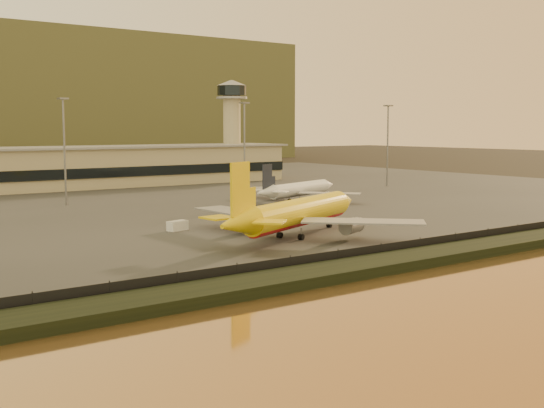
# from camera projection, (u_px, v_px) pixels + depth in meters

# --- Properties ---
(ground) EXTENTS (900.00, 900.00, 0.00)m
(ground) POSITION_uv_depth(u_px,v_px,m) (311.00, 249.00, 104.49)
(ground) COLOR black
(ground) RESTS_ON ground
(embankment) EXTENTS (320.00, 7.00, 1.40)m
(embankment) POSITION_uv_depth(u_px,v_px,m) (392.00, 262.00, 90.75)
(embankment) COLOR black
(embankment) RESTS_ON ground
(tarmac) EXTENTS (320.00, 220.00, 0.20)m
(tarmac) POSITION_uv_depth(u_px,v_px,m) (84.00, 198.00, 180.77)
(tarmac) COLOR #2D2D2D
(tarmac) RESTS_ON ground
(perimeter_fence) EXTENTS (300.00, 0.05, 2.20)m
(perimeter_fence) POSITION_uv_depth(u_px,v_px,m) (371.00, 254.00, 93.90)
(perimeter_fence) COLOR black
(perimeter_fence) RESTS_ON tarmac
(control_tower) EXTENTS (11.20, 11.20, 35.50)m
(control_tower) POSITION_uv_depth(u_px,v_px,m) (232.00, 119.00, 248.25)
(control_tower) COLOR tan
(control_tower) RESTS_ON tarmac
(apron_light_masts) EXTENTS (152.20, 12.20, 25.40)m
(apron_light_masts) POSITION_uv_depth(u_px,v_px,m) (169.00, 139.00, 171.75)
(apron_light_masts) COLOR slate
(apron_light_masts) RESTS_ON tarmac
(dhl_cargo_jet) EXTENTS (42.83, 40.57, 13.45)m
(dhl_cargo_jet) POSITION_uv_depth(u_px,v_px,m) (297.00, 213.00, 114.68)
(dhl_cargo_jet) COLOR yellow
(dhl_cargo_jet) RESTS_ON tarmac
(white_narrowbody_jet) EXTENTS (33.43, 31.71, 9.88)m
(white_narrowbody_jet) POSITION_uv_depth(u_px,v_px,m) (298.00, 190.00, 170.45)
(white_narrowbody_jet) COLOR white
(white_narrowbody_jet) RESTS_ON tarmac
(gse_vehicle_yellow) EXTENTS (4.57, 3.40, 1.87)m
(gse_vehicle_yellow) POSITION_uv_depth(u_px,v_px,m) (260.00, 215.00, 136.08)
(gse_vehicle_yellow) COLOR yellow
(gse_vehicle_yellow) RESTS_ON tarmac
(gse_vehicle_white) EXTENTS (4.20, 2.72, 1.74)m
(gse_vehicle_white) POSITION_uv_depth(u_px,v_px,m) (178.00, 226.00, 122.34)
(gse_vehicle_white) COLOR white
(gse_vehicle_white) RESTS_ON tarmac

